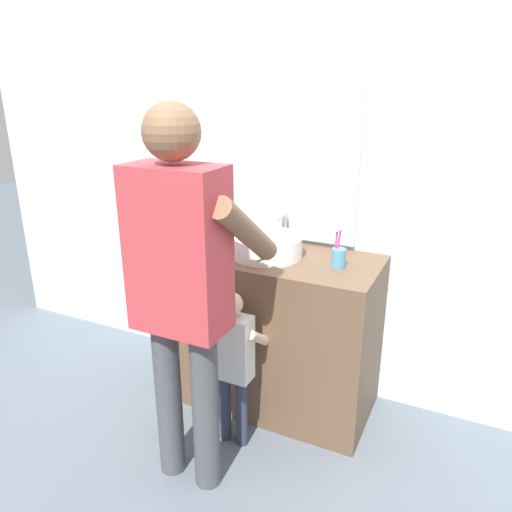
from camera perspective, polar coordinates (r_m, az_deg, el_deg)
The scene contains 8 objects.
ground_plane at distance 2.75m, azimuth -1.43°, elevation -19.43°, with size 14.00×14.00×0.00m, color slate.
back_wall at distance 2.73m, azimuth 4.35°, elevation 11.50°, with size 4.40×0.10×2.70m.
vanity_cabinet at distance 2.73m, azimuth 1.38°, elevation -8.61°, with size 1.17×0.54×0.88m, color brown.
sink_basin at distance 2.52m, azimuth 1.28°, elevation 1.22°, with size 0.37×0.37×0.11m.
faucet at distance 2.70m, azimuth 3.23°, elevation 3.04°, with size 0.18×0.14×0.18m.
toothbrush_cup at distance 2.40m, azimuth 9.64°, elevation -0.07°, with size 0.07×0.07×0.21m.
child_toddler at distance 2.39m, azimuth -2.67°, elevation -11.60°, with size 0.25×0.25×0.83m.
adult_parent at distance 1.99m, azimuth -8.69°, elevation -2.07°, with size 0.52×0.55×1.67m.
Camera 1 is at (0.98, -1.90, 1.73)m, focal length 34.12 mm.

